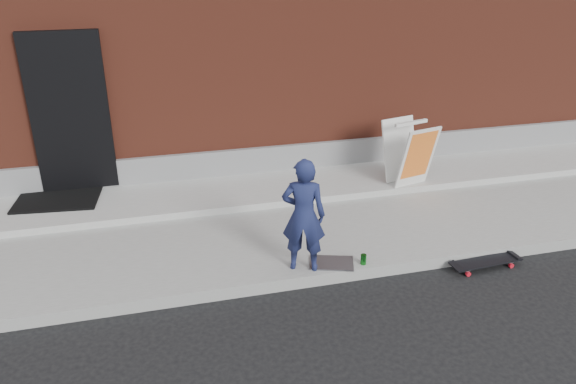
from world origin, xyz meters
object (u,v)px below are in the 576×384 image
object	(u,v)px
pizza_sign	(409,153)
soda_can	(363,259)
child	(304,216)
skateboard	(486,262)

from	to	relation	value
pizza_sign	soda_can	xyz separation A→B (m)	(-1.43, -1.88, -0.52)
child	pizza_sign	size ratio (longest dim) A/B	1.41
skateboard	soda_can	world-z (taller)	soda_can
pizza_sign	soda_can	size ratio (longest dim) A/B	7.67
pizza_sign	soda_can	world-z (taller)	pizza_sign
child	skateboard	size ratio (longest dim) A/B	1.52
skateboard	pizza_sign	distance (m)	2.20
child	pizza_sign	world-z (taller)	child
child	soda_can	size ratio (longest dim) A/B	10.78
skateboard	child	bearing A→B (deg)	171.67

